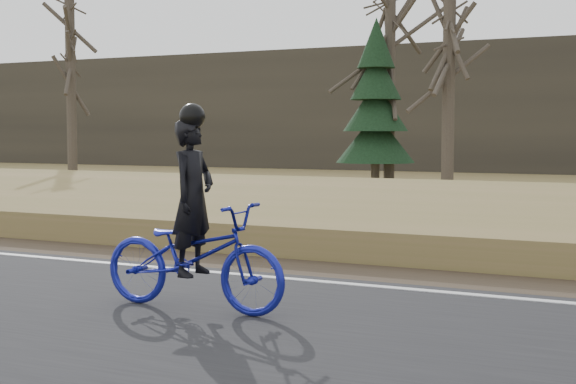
% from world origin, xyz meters
% --- Properties ---
extents(ground, '(120.00, 120.00, 0.00)m').
position_xyz_m(ground, '(0.00, 0.00, 0.00)').
color(ground, olive).
rests_on(ground, ground).
extents(road, '(120.00, 6.00, 0.06)m').
position_xyz_m(road, '(0.00, -2.50, 0.03)').
color(road, black).
rests_on(road, ground).
extents(edge_line, '(120.00, 0.12, 0.01)m').
position_xyz_m(edge_line, '(0.00, 0.20, 0.07)').
color(edge_line, silver).
rests_on(edge_line, road).
extents(shoulder, '(120.00, 1.60, 0.04)m').
position_xyz_m(shoulder, '(0.00, 1.20, 0.02)').
color(shoulder, '#473A2B').
rests_on(shoulder, ground).
extents(embankment, '(120.00, 5.00, 0.44)m').
position_xyz_m(embankment, '(0.00, 4.20, 0.22)').
color(embankment, olive).
rests_on(embankment, ground).
extents(ballast, '(120.00, 3.00, 0.45)m').
position_xyz_m(ballast, '(0.00, 8.00, 0.23)').
color(ballast, slate).
rests_on(ballast, ground).
extents(railroad, '(120.00, 2.40, 0.29)m').
position_xyz_m(railroad, '(0.00, 8.00, 0.53)').
color(railroad, black).
rests_on(railroad, ballast).
extents(cyclist, '(2.08, 0.74, 2.07)m').
position_xyz_m(cyclist, '(-1.29, -1.72, 0.72)').
color(cyclist, navy).
rests_on(cyclist, road).
extents(bare_tree_far_left, '(0.36, 0.36, 6.58)m').
position_xyz_m(bare_tree_far_left, '(-16.49, 14.30, 3.29)').
color(bare_tree_far_left, '#4B4337').
rests_on(bare_tree_far_left, ground).
extents(bare_tree_left, '(0.36, 0.36, 8.96)m').
position_xyz_m(bare_tree_left, '(-5.56, 17.47, 4.48)').
color(bare_tree_left, '#4B4337').
rests_on(bare_tree_left, ground).
extents(bare_tree_near_left, '(0.36, 0.36, 6.31)m').
position_xyz_m(bare_tree_near_left, '(-2.78, 14.42, 3.15)').
color(bare_tree_near_left, '#4B4337').
rests_on(bare_tree_near_left, ground).
extents(conifer, '(2.60, 2.60, 5.60)m').
position_xyz_m(conifer, '(-5.77, 16.67, 2.65)').
color(conifer, '#4B4337').
rests_on(conifer, ground).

